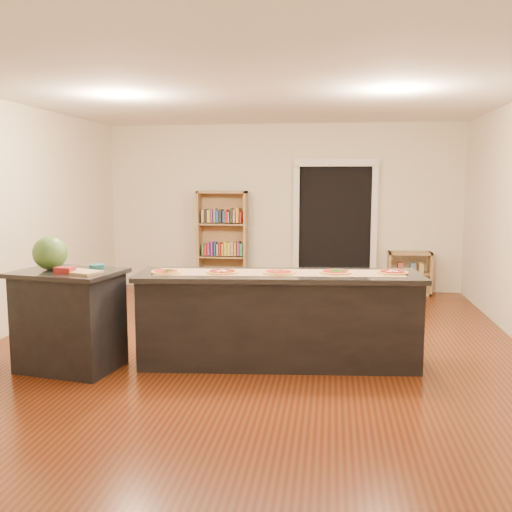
# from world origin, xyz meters

# --- Properties ---
(room) EXTENTS (6.00, 7.00, 2.80)m
(room) POSITION_xyz_m (0.00, 0.00, 1.40)
(room) COLOR beige
(room) RESTS_ON ground
(doorway) EXTENTS (1.40, 0.09, 2.21)m
(doorway) POSITION_xyz_m (0.90, 3.46, 1.20)
(doorway) COLOR black
(doorway) RESTS_ON room
(kitchen_island) EXTENTS (2.84, 0.77, 0.94)m
(kitchen_island) POSITION_xyz_m (0.34, -0.58, 0.47)
(kitchen_island) COLOR black
(kitchen_island) RESTS_ON ground
(side_counter) EXTENTS (1.00, 0.73, 0.99)m
(side_counter) POSITION_xyz_m (-1.69, -1.02, 0.50)
(side_counter) COLOR black
(side_counter) RESTS_ON ground
(bookshelf) EXTENTS (0.84, 0.30, 1.68)m
(bookshelf) POSITION_xyz_m (-1.00, 3.30, 0.84)
(bookshelf) COLOR #A47F4F
(bookshelf) RESTS_ON ground
(low_shelf) EXTENTS (0.70, 0.30, 0.70)m
(low_shelf) POSITION_xyz_m (2.13, 3.30, 0.35)
(low_shelf) COLOR #A47F4F
(low_shelf) RESTS_ON ground
(waste_bin) EXTENTS (0.21, 0.21, 0.30)m
(waste_bin) POSITION_xyz_m (-0.45, 3.24, 0.15)
(waste_bin) COLOR #536AB9
(waste_bin) RESTS_ON ground
(kraft_paper) EXTENTS (2.49, 0.66, 0.00)m
(kraft_paper) POSITION_xyz_m (0.33, -0.58, 0.94)
(kraft_paper) COLOR tan
(kraft_paper) RESTS_ON kitchen_island
(watermelon) EXTENTS (0.33, 0.33, 0.33)m
(watermelon) POSITION_xyz_m (-1.88, -0.98, 1.15)
(watermelon) COLOR #144214
(watermelon) RESTS_ON side_counter
(cutting_board) EXTENTS (0.40, 0.34, 0.02)m
(cutting_board) POSITION_xyz_m (-1.48, -1.15, 1.00)
(cutting_board) COLOR tan
(cutting_board) RESTS_ON side_counter
(package_red) EXTENTS (0.18, 0.13, 0.06)m
(package_red) POSITION_xyz_m (-1.64, -1.17, 1.02)
(package_red) COLOR maroon
(package_red) RESTS_ON side_counter
(package_teal) EXTENTS (0.15, 0.15, 0.06)m
(package_teal) POSITION_xyz_m (-1.42, -0.94, 1.01)
(package_teal) COLOR #195966
(package_teal) RESTS_ON side_counter
(pizza_a) EXTENTS (0.27, 0.27, 0.02)m
(pizza_a) POSITION_xyz_m (-0.79, -0.73, 0.95)
(pizza_a) COLOR #DAAE53
(pizza_a) RESTS_ON kitchen_island
(pizza_b) EXTENTS (0.32, 0.32, 0.02)m
(pizza_b) POSITION_xyz_m (-0.23, -0.66, 0.95)
(pizza_b) COLOR #DAAE53
(pizza_b) RESTS_ON kitchen_island
(pizza_c) EXTENTS (0.30, 0.30, 0.02)m
(pizza_c) POSITION_xyz_m (0.34, -0.62, 0.95)
(pizza_c) COLOR #DAAE53
(pizza_c) RESTS_ON kitchen_island
(pizza_d) EXTENTS (0.32, 0.32, 0.02)m
(pizza_d) POSITION_xyz_m (0.90, -0.52, 0.95)
(pizza_d) COLOR #DAAE53
(pizza_d) RESTS_ON kitchen_island
(pizza_e) EXTENTS (0.31, 0.31, 0.02)m
(pizza_e) POSITION_xyz_m (1.46, -0.46, 0.95)
(pizza_e) COLOR #DAAE53
(pizza_e) RESTS_ON kitchen_island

